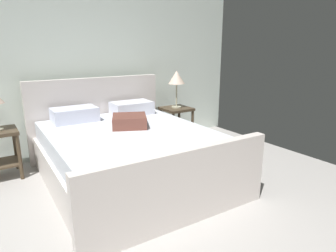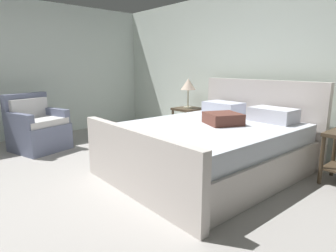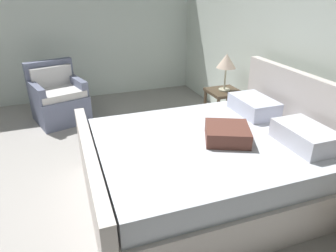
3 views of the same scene
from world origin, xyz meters
The scene contains 6 objects.
ground_plane centered at (0.00, 0.00, -0.01)m, with size 6.01×6.63×0.02m, color #A5A19C.
wall_back centered at (0.00, 3.37, 1.25)m, with size 6.13×0.12×2.51m, color silver.
bed centered at (0.45, 2.06, 0.34)m, with size 1.98×2.35×1.14m.
nightstand_left centered at (-0.83, 2.94, 0.40)m, with size 0.44×0.44×0.60m.
table_lamp_left centered at (-0.83, 2.94, 1.00)m, with size 0.26×0.26×0.52m.
armchair centered at (-2.05, 0.73, 0.35)m, with size 0.90×0.89×0.90m.
Camera 2 is at (2.71, -0.67, 1.33)m, focal length 30.56 mm.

